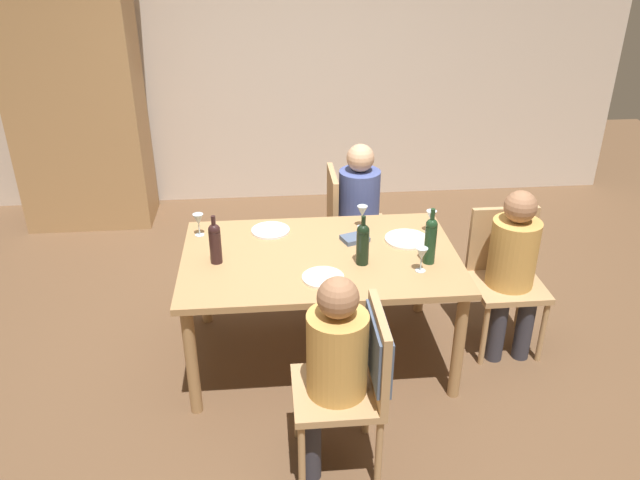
{
  "coord_description": "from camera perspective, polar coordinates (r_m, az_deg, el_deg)",
  "views": [
    {
      "loc": [
        -0.3,
        -3.35,
        2.58
      ],
      "look_at": [
        0.0,
        0.0,
        0.85
      ],
      "focal_mm": 35.46,
      "sensor_mm": 36.0,
      "label": 1
    }
  ],
  "objects": [
    {
      "name": "folded_napkin",
      "position": [
        4.0,
        3.16,
        0.15
      ],
      "size": [
        0.19,
        0.17,
        0.03
      ],
      "primitive_type": "cube",
      "rotation": [
        0.0,
        0.0,
        0.34
      ],
      "color": "#4C5B75",
      "rests_on": "dining_table"
    },
    {
      "name": "rear_room_partition",
      "position": [
        6.22,
        -2.37,
        15.79
      ],
      "size": [
        6.4,
        0.12,
        2.7
      ],
      "primitive_type": "cube",
      "color": "beige",
      "rests_on": "ground_plane"
    },
    {
      "name": "wine_bottle_dark_red",
      "position": [
        3.73,
        9.94,
        0.07
      ],
      "size": [
        0.07,
        0.07,
        0.35
      ],
      "color": "#19381E",
      "rests_on": "dining_table"
    },
    {
      "name": "wine_bottle_tall_green",
      "position": [
        3.74,
        -9.44,
        -0.17
      ],
      "size": [
        0.07,
        0.07,
        0.3
      ],
      "color": "black",
      "rests_on": "dining_table"
    },
    {
      "name": "wine_glass_near_right",
      "position": [
        4.12,
        10.01,
        2.07
      ],
      "size": [
        0.07,
        0.07,
        0.15
      ],
      "color": "silver",
      "rests_on": "dining_table"
    },
    {
      "name": "person_man_guest",
      "position": [
        4.73,
        3.85,
        3.14
      ],
      "size": [
        0.35,
        0.3,
        1.13
      ],
      "rotation": [
        0.0,
        0.0,
        -1.57
      ],
      "color": "#33333D",
      "rests_on": "ground_plane"
    },
    {
      "name": "chair_far_right",
      "position": [
        4.77,
        2.46,
        1.79
      ],
      "size": [
        0.44,
        0.44,
        0.92
      ],
      "rotation": [
        0.0,
        0.0,
        -1.57
      ],
      "color": "tan",
      "rests_on": "ground_plane"
    },
    {
      "name": "dinner_plate_guest_left",
      "position": [
        3.58,
        0.27,
        -3.4
      ],
      "size": [
        0.24,
        0.24,
        0.01
      ],
      "primitive_type": "cylinder",
      "color": "white",
      "rests_on": "dining_table"
    },
    {
      "name": "dinner_plate_guest_right",
      "position": [
        4.12,
        -4.49,
        0.87
      ],
      "size": [
        0.25,
        0.25,
        0.01
      ],
      "primitive_type": "cylinder",
      "color": "white",
      "rests_on": "dining_table"
    },
    {
      "name": "wine_bottle_short_olive",
      "position": [
        3.68,
        3.88,
        -0.25
      ],
      "size": [
        0.08,
        0.08,
        0.31
      ],
      "color": "black",
      "rests_on": "dining_table"
    },
    {
      "name": "dining_table",
      "position": [
        3.87,
        -0.0,
        -2.38
      ],
      "size": [
        1.67,
        1.07,
        0.75
      ],
      "color": "#A87F51",
      "rests_on": "ground_plane"
    },
    {
      "name": "chair_near",
      "position": [
        3.17,
        3.81,
        -11.58
      ],
      "size": [
        0.46,
        0.44,
        0.92
      ],
      "rotation": [
        0.0,
        0.0,
        1.57
      ],
      "color": "tan",
      "rests_on": "ground_plane"
    },
    {
      "name": "person_man_bearded",
      "position": [
        4.13,
        17.06,
        -1.94
      ],
      "size": [
        0.3,
        0.34,
        1.12
      ],
      "rotation": [
        0.0,
        0.0,
        3.14
      ],
      "color": "#33333D",
      "rests_on": "ground_plane"
    },
    {
      "name": "chair_right_end",
      "position": [
        4.28,
        16.33,
        -2.54
      ],
      "size": [
        0.44,
        0.44,
        0.92
      ],
      "rotation": [
        0.0,
        0.0,
        3.14
      ],
      "color": "tan",
      "rests_on": "ground_plane"
    },
    {
      "name": "person_woman_host",
      "position": [
        3.12,
        1.07,
        -11.0
      ],
      "size": [
        0.34,
        0.3,
        1.12
      ],
      "rotation": [
        0.0,
        0.0,
        1.57
      ],
      "color": "#33333D",
      "rests_on": "ground_plane"
    },
    {
      "name": "wine_glass_far",
      "position": [
        3.65,
        9.16,
        -1.32
      ],
      "size": [
        0.07,
        0.07,
        0.15
      ],
      "color": "silver",
      "rests_on": "dining_table"
    },
    {
      "name": "wine_glass_near_left",
      "position": [
        4.14,
        3.84,
        2.53
      ],
      "size": [
        0.07,
        0.07,
        0.15
      ],
      "color": "silver",
      "rests_on": "dining_table"
    },
    {
      "name": "wine_glass_centre",
      "position": [
        4.09,
        -10.92,
        1.77
      ],
      "size": [
        0.07,
        0.07,
        0.15
      ],
      "color": "silver",
      "rests_on": "dining_table"
    },
    {
      "name": "handbag",
      "position": [
        5.03,
        7.31,
        -2.39
      ],
      "size": [
        0.14,
        0.29,
        0.22
      ],
      "primitive_type": "cube",
      "rotation": [
        0.0,
        0.0,
        -1.5
      ],
      "color": "brown",
      "rests_on": "ground_plane"
    },
    {
      "name": "ground_plane",
      "position": [
        4.24,
        -0.0,
        -10.25
      ],
      "size": [
        10.0,
        10.0,
        0.0
      ],
      "primitive_type": "plane",
      "color": "brown"
    },
    {
      "name": "armoire_cabinet",
      "position": [
        6.05,
        -21.08,
        11.26
      ],
      "size": [
        1.18,
        0.62,
        2.18
      ],
      "color": "#A87F51",
      "rests_on": "ground_plane"
    },
    {
      "name": "dinner_plate_host",
      "position": [
        4.03,
        7.84,
        0.07
      ],
      "size": [
        0.28,
        0.28,
        0.01
      ],
      "primitive_type": "cylinder",
      "color": "white",
      "rests_on": "dining_table"
    }
  ]
}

